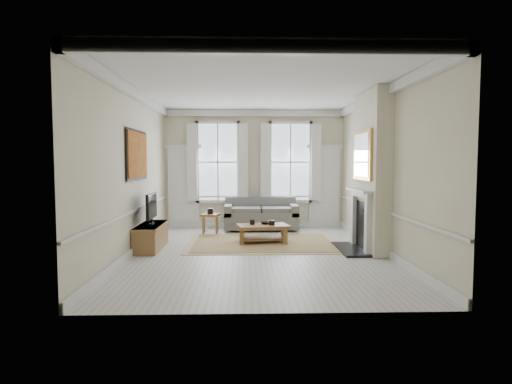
{
  "coord_description": "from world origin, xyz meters",
  "views": [
    {
      "loc": [
        -0.31,
        -8.84,
        1.9
      ],
      "look_at": [
        -0.04,
        0.44,
        1.25
      ],
      "focal_mm": 30.0,
      "sensor_mm": 36.0,
      "label": 1
    }
  ],
  "objects_px": {
    "side_table": "(210,218)",
    "coffee_table": "(263,228)",
    "sofa": "(261,216)",
    "tv_stand": "(151,237)"
  },
  "relations": [
    {
      "from": "side_table",
      "to": "tv_stand",
      "type": "bearing_deg",
      "value": -119.45
    },
    {
      "from": "coffee_table",
      "to": "tv_stand",
      "type": "xyz_separation_m",
      "value": [
        -2.48,
        -0.59,
        -0.08
      ]
    },
    {
      "from": "sofa",
      "to": "side_table",
      "type": "distance_m",
      "value": 1.5
    },
    {
      "from": "tv_stand",
      "to": "side_table",
      "type": "bearing_deg",
      "value": 60.55
    },
    {
      "from": "side_table",
      "to": "coffee_table",
      "type": "relative_size",
      "value": 0.43
    },
    {
      "from": "tv_stand",
      "to": "sofa",
      "type": "bearing_deg",
      "value": 46.11
    },
    {
      "from": "sofa",
      "to": "coffee_table",
      "type": "xyz_separation_m",
      "value": [
        -0.04,
        -2.03,
        -0.02
      ]
    },
    {
      "from": "side_table",
      "to": "coffee_table",
      "type": "height_order",
      "value": "side_table"
    },
    {
      "from": "side_table",
      "to": "coffee_table",
      "type": "bearing_deg",
      "value": -46.78
    },
    {
      "from": "side_table",
      "to": "coffee_table",
      "type": "distance_m",
      "value": 1.96
    }
  ]
}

